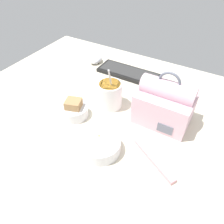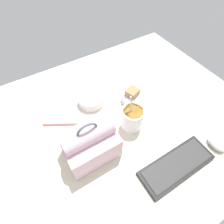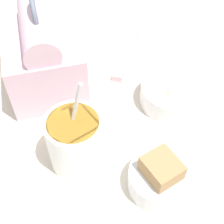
{
  "view_description": "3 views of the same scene",
  "coord_description": "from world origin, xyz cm",
  "px_view_note": "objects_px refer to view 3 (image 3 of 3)",
  "views": [
    {
      "loc": [
        32.37,
        -57.11,
        63.58
      ],
      "look_at": [
        0.56,
        -2.49,
        7.0
      ],
      "focal_mm": 35.0,
      "sensor_mm": 36.0,
      "label": 1
    },
    {
      "loc": [
        26.44,
        40.32,
        73.75
      ],
      "look_at": [
        0.56,
        -2.49,
        7.0
      ],
      "focal_mm": 28.0,
      "sensor_mm": 36.0,
      "label": 2
    },
    {
      "loc": [
        -38.5,
        7.68,
        53.54
      ],
      "look_at": [
        0.56,
        -2.49,
        7.0
      ],
      "focal_mm": 50.0,
      "sensor_mm": 36.0,
      "label": 3
    }
  ],
  "objects_px": {
    "lunch_bag": "(43,55)",
    "chopstick_case": "(126,54)",
    "bento_bowl_sandwich": "(159,178)",
    "bento_bowl_snacks": "(172,93)",
    "soup_cup": "(76,141)"
  },
  "relations": [
    {
      "from": "bento_bowl_sandwich",
      "to": "bento_bowl_snacks",
      "type": "xyz_separation_m",
      "value": [
        0.19,
        -0.1,
        -0.0
      ]
    },
    {
      "from": "lunch_bag",
      "to": "bento_bowl_sandwich",
      "type": "relative_size",
      "value": 2.03
    },
    {
      "from": "lunch_bag",
      "to": "soup_cup",
      "type": "height_order",
      "value": "lunch_bag"
    },
    {
      "from": "bento_bowl_sandwich",
      "to": "bento_bowl_snacks",
      "type": "distance_m",
      "value": 0.21
    },
    {
      "from": "bento_bowl_sandwich",
      "to": "chopstick_case",
      "type": "relative_size",
      "value": 0.59
    },
    {
      "from": "soup_cup",
      "to": "chopstick_case",
      "type": "bearing_deg",
      "value": -32.77
    },
    {
      "from": "lunch_bag",
      "to": "chopstick_case",
      "type": "bearing_deg",
      "value": -76.88
    },
    {
      "from": "lunch_bag",
      "to": "bento_bowl_snacks",
      "type": "distance_m",
      "value": 0.29
    },
    {
      "from": "lunch_bag",
      "to": "bento_bowl_snacks",
      "type": "xyz_separation_m",
      "value": [
        -0.13,
        -0.26,
        -0.06
      ]
    },
    {
      "from": "bento_bowl_snacks",
      "to": "bento_bowl_sandwich",
      "type": "bearing_deg",
      "value": 152.23
    },
    {
      "from": "bento_bowl_snacks",
      "to": "lunch_bag",
      "type": "bearing_deg",
      "value": 63.13
    },
    {
      "from": "lunch_bag",
      "to": "chopstick_case",
      "type": "distance_m",
      "value": 0.22
    },
    {
      "from": "lunch_bag",
      "to": "bento_bowl_snacks",
      "type": "relative_size",
      "value": 1.6
    },
    {
      "from": "soup_cup",
      "to": "bento_bowl_snacks",
      "type": "relative_size",
      "value": 1.36
    },
    {
      "from": "bento_bowl_sandwich",
      "to": "bento_bowl_snacks",
      "type": "height_order",
      "value": "bento_bowl_sandwich"
    }
  ]
}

